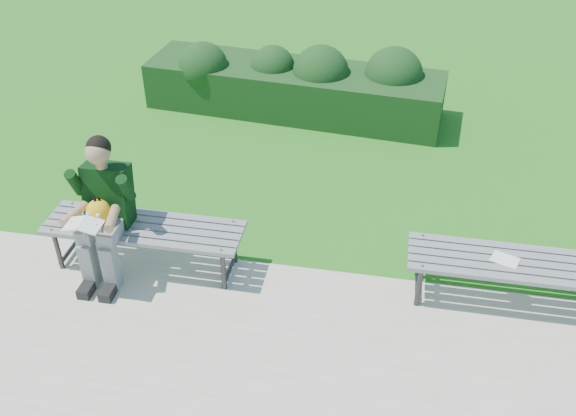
% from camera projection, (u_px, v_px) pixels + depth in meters
% --- Properties ---
extents(ground, '(80.00, 80.00, 0.00)m').
position_uv_depth(ground, '(275.00, 266.00, 6.02)').
color(ground, '#256D16').
rests_on(ground, ground).
extents(hedge, '(3.94, 1.34, 0.94)m').
position_uv_depth(hedge, '(300.00, 83.00, 8.38)').
color(hedge, '#1D4412').
rests_on(hedge, ground).
extents(bench_left, '(1.80, 0.50, 0.46)m').
position_uv_depth(bench_left, '(144.00, 231.00, 5.77)').
color(bench_left, gray).
rests_on(bench_left, walkway).
extents(bench_right, '(1.80, 0.50, 0.46)m').
position_uv_depth(bench_right, '(516.00, 266.00, 5.37)').
color(bench_right, gray).
rests_on(bench_right, walkway).
extents(seated_boy, '(0.56, 0.76, 1.31)m').
position_uv_depth(seated_boy, '(103.00, 206.00, 5.57)').
color(seated_boy, gray).
rests_on(seated_boy, walkway).
extents(paper_sheet, '(0.26, 0.23, 0.01)m').
position_uv_depth(paper_sheet, '(505.00, 260.00, 5.35)').
color(paper_sheet, white).
rests_on(paper_sheet, bench_right).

